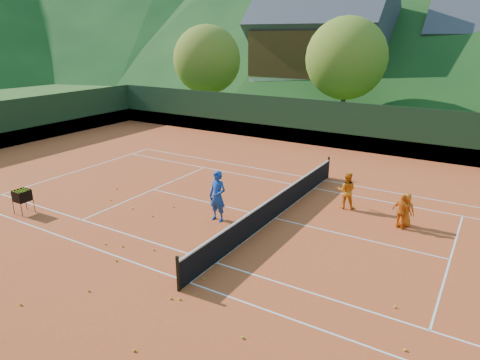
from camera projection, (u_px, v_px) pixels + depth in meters
The scene contains 32 objects.
ground at pixel (274, 219), 17.03m from camera, with size 400.00×400.00×0.00m, color #2B4E18.
clay_court at pixel (274, 218), 17.03m from camera, with size 40.00×24.00×0.02m, color #B9451E.
coach at pixel (218, 196), 16.53m from camera, with size 0.73×0.48×2.02m, color #173E95.
student_a at pixel (346, 191), 17.79m from camera, with size 0.76×0.59×1.56m, color orange.
student_b at pixel (402, 212), 15.92m from camera, with size 0.79×0.33×1.35m, color orange.
student_c at pixel (406, 210), 16.17m from camera, with size 0.63×0.41×1.30m, color #CE6112.
tennis_ball_0 at pixel (180, 299), 11.75m from camera, with size 0.07×0.07×0.07m, color #C5D523.
tennis_ball_1 at pixel (116, 261), 13.75m from camera, with size 0.07×0.07×0.07m, color #C5D523.
tennis_ball_2 at pixel (204, 279), 12.72m from camera, with size 0.07×0.07×0.07m, color #C5D523.
tennis_ball_3 at pixel (152, 216), 17.16m from camera, with size 0.07×0.07×0.07m, color #C5D523.
tennis_ball_4 at pixel (89, 291), 12.14m from camera, with size 0.07×0.07×0.07m, color #C5D523.
tennis_ball_5 at pixel (405, 350), 9.85m from camera, with size 0.07×0.07×0.07m, color #C5D523.
tennis_ball_6 at pixel (21, 305), 11.51m from camera, with size 0.07×0.07×0.07m, color #C5D523.
tennis_ball_7 at pixel (123, 246), 14.70m from camera, with size 0.07×0.07×0.07m, color #C5D523.
tennis_ball_8 at pixel (133, 208), 17.90m from camera, with size 0.07×0.07×0.07m, color #C5D523.
tennis_ball_9 at pixel (174, 206), 18.10m from camera, with size 0.07×0.07×0.07m, color #C5D523.
tennis_ball_10 at pixel (171, 298), 11.79m from camera, with size 0.07×0.07×0.07m, color #C5D523.
tennis_ball_11 at pixel (117, 188), 20.24m from camera, with size 0.07×0.07×0.07m, color #C5D523.
tennis_ball_12 at pixel (111, 200), 18.82m from camera, with size 0.07×0.07×0.07m, color #C5D523.
tennis_ball_16 at pixel (154, 250), 14.45m from camera, with size 0.07×0.07×0.07m, color #C5D523.
tennis_ball_17 at pixel (105, 244), 14.85m from camera, with size 0.07×0.07×0.07m, color #C5D523.
tennis_ball_18 at pixel (243, 337), 10.26m from camera, with size 0.07×0.07×0.07m, color #C5D523.
tennis_ball_20 at pixel (395, 307), 11.41m from camera, with size 0.07×0.07×0.07m, color #C5D523.
tennis_ball_22 at pixel (255, 227), 16.20m from camera, with size 0.07×0.07×0.07m, color #C5D523.
tennis_ball_25 at pixel (134, 350), 9.84m from camera, with size 0.07×0.07×0.07m, color #C5D523.
court_lines at pixel (274, 218), 17.03m from camera, with size 23.83×11.03×0.00m.
tennis_net at pixel (275, 207), 16.87m from camera, with size 0.10×12.07×1.10m.
perimeter_fence at pixel (275, 189), 16.63m from camera, with size 40.40×24.24×3.00m.
ball_hopper at pixel (22, 196), 17.26m from camera, with size 0.57×0.57×1.00m.
chalet_left at pixel (321, 48), 44.40m from camera, with size 13.80×9.93×12.92m.
tree_a at pixel (207, 60), 37.91m from camera, with size 6.00×6.00×7.88m.
tree_b at pixel (346, 59), 33.51m from camera, with size 6.40×6.40×8.40m.
Camera 1 is at (6.97, -14.06, 6.94)m, focal length 32.00 mm.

